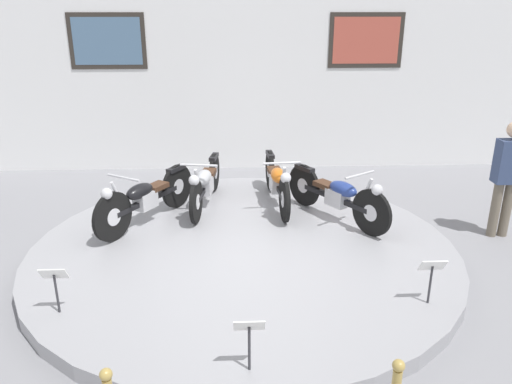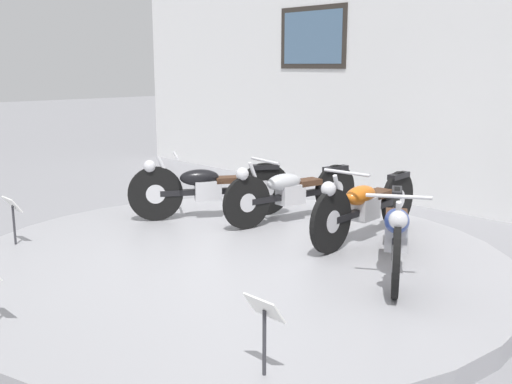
{
  "view_description": "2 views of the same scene",
  "coord_description": "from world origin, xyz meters",
  "px_view_note": "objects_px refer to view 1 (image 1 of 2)",
  "views": [
    {
      "loc": [
        -0.1,
        -5.79,
        3.04
      ],
      "look_at": [
        0.17,
        0.15,
        0.84
      ],
      "focal_mm": 35.0,
      "sensor_mm": 36.0,
      "label": 1
    },
    {
      "loc": [
        4.26,
        -3.77,
        2.02
      ],
      "look_at": [
        -0.09,
        0.37,
        0.75
      ],
      "focal_mm": 42.0,
      "sensor_mm": 36.0,
      "label": 2
    }
  ],
  "objects_px": {
    "motorcycle_orange": "(277,181)",
    "visitor_standing": "(507,173)",
    "motorcycle_silver": "(205,183)",
    "motorcycle_blue": "(338,195)",
    "motorcycle_black": "(145,197)",
    "info_placard_front_left": "(55,280)",
    "info_placard_front_centre": "(249,333)",
    "info_placard_front_right": "(432,271)"
  },
  "relations": [
    {
      "from": "info_placard_front_left",
      "to": "info_placard_front_right",
      "type": "relative_size",
      "value": 1.0
    },
    {
      "from": "motorcycle_blue",
      "to": "visitor_standing",
      "type": "xyz_separation_m",
      "value": [
        2.25,
        -0.26,
        0.37
      ]
    },
    {
      "from": "info_placard_front_left",
      "to": "info_placard_front_centre",
      "type": "height_order",
      "value": "same"
    },
    {
      "from": "info_placard_front_left",
      "to": "visitor_standing",
      "type": "relative_size",
      "value": 0.31
    },
    {
      "from": "motorcycle_orange",
      "to": "info_placard_front_left",
      "type": "height_order",
      "value": "motorcycle_orange"
    },
    {
      "from": "motorcycle_orange",
      "to": "visitor_standing",
      "type": "bearing_deg",
      "value": -16.25
    },
    {
      "from": "info_placard_front_right",
      "to": "motorcycle_blue",
      "type": "bearing_deg",
      "value": 103.49
    },
    {
      "from": "motorcycle_silver",
      "to": "motorcycle_blue",
      "type": "bearing_deg",
      "value": -18.25
    },
    {
      "from": "motorcycle_black",
      "to": "info_placard_front_left",
      "type": "relative_size",
      "value": 3.4
    },
    {
      "from": "motorcycle_orange",
      "to": "info_placard_front_right",
      "type": "distance_m",
      "value": 3.11
    },
    {
      "from": "motorcycle_blue",
      "to": "info_placard_front_left",
      "type": "xyz_separation_m",
      "value": [
        -3.23,
        -2.19,
        -0.02
      ]
    },
    {
      "from": "info_placard_front_centre",
      "to": "info_placard_front_right",
      "type": "xyz_separation_m",
      "value": [
        1.88,
        0.93,
        0.0
      ]
    },
    {
      "from": "motorcycle_black",
      "to": "visitor_standing",
      "type": "relative_size",
      "value": 1.06
    },
    {
      "from": "motorcycle_blue",
      "to": "info_placard_front_right",
      "type": "relative_size",
      "value": 3.3
    },
    {
      "from": "motorcycle_silver",
      "to": "motorcycle_orange",
      "type": "xyz_separation_m",
      "value": [
        1.1,
        0.0,
        0.01
      ]
    },
    {
      "from": "motorcycle_orange",
      "to": "info_placard_front_left",
      "type": "bearing_deg",
      "value": -130.74
    },
    {
      "from": "info_placard_front_left",
      "to": "visitor_standing",
      "type": "height_order",
      "value": "visitor_standing"
    },
    {
      "from": "motorcycle_orange",
      "to": "motorcycle_blue",
      "type": "distance_m",
      "value": 1.02
    },
    {
      "from": "info_placard_front_left",
      "to": "info_placard_front_centre",
      "type": "xyz_separation_m",
      "value": [
        1.88,
        -0.93,
        0.0
      ]
    },
    {
      "from": "motorcycle_blue",
      "to": "visitor_standing",
      "type": "relative_size",
      "value": 1.03
    },
    {
      "from": "motorcycle_orange",
      "to": "visitor_standing",
      "type": "xyz_separation_m",
      "value": [
        3.06,
        -0.89,
        0.36
      ]
    },
    {
      "from": "motorcycle_black",
      "to": "info_placard_front_right",
      "type": "distance_m",
      "value": 3.9
    },
    {
      "from": "info_placard_front_centre",
      "to": "motorcycle_black",
      "type": "bearing_deg",
      "value": 113.44
    },
    {
      "from": "info_placard_front_centre",
      "to": "info_placard_front_left",
      "type": "bearing_deg",
      "value": 153.63
    },
    {
      "from": "motorcycle_silver",
      "to": "motorcycle_blue",
      "type": "relative_size",
      "value": 1.16
    },
    {
      "from": "motorcycle_blue",
      "to": "info_placard_front_left",
      "type": "bearing_deg",
      "value": -145.93
    },
    {
      "from": "motorcycle_blue",
      "to": "motorcycle_silver",
      "type": "bearing_deg",
      "value": 161.75
    },
    {
      "from": "info_placard_front_right",
      "to": "visitor_standing",
      "type": "xyz_separation_m",
      "value": [
        1.73,
        1.92,
        0.39
      ]
    },
    {
      "from": "info_placard_front_right",
      "to": "motorcycle_orange",
      "type": "bearing_deg",
      "value": 115.32
    },
    {
      "from": "info_placard_front_left",
      "to": "motorcycle_orange",
      "type": "bearing_deg",
      "value": 49.26
    },
    {
      "from": "motorcycle_black",
      "to": "info_placard_front_right",
      "type": "bearing_deg",
      "value": -34.09
    },
    {
      "from": "motorcycle_orange",
      "to": "motorcycle_blue",
      "type": "relative_size",
      "value": 1.18
    },
    {
      "from": "motorcycle_silver",
      "to": "motorcycle_orange",
      "type": "relative_size",
      "value": 0.98
    },
    {
      "from": "motorcycle_silver",
      "to": "motorcycle_blue",
      "type": "height_order",
      "value": "motorcycle_blue"
    },
    {
      "from": "info_placard_front_right",
      "to": "visitor_standing",
      "type": "relative_size",
      "value": 0.31
    },
    {
      "from": "info_placard_front_right",
      "to": "info_placard_front_left",
      "type": "bearing_deg",
      "value": 180.0
    },
    {
      "from": "info_placard_front_left",
      "to": "info_placard_front_centre",
      "type": "distance_m",
      "value": 2.1
    },
    {
      "from": "info_placard_front_right",
      "to": "visitor_standing",
      "type": "height_order",
      "value": "visitor_standing"
    },
    {
      "from": "motorcycle_blue",
      "to": "info_placard_front_right",
      "type": "height_order",
      "value": "motorcycle_blue"
    },
    {
      "from": "motorcycle_orange",
      "to": "info_placard_front_centre",
      "type": "height_order",
      "value": "motorcycle_orange"
    },
    {
      "from": "motorcycle_orange",
      "to": "motorcycle_black",
      "type": "bearing_deg",
      "value": -161.66
    },
    {
      "from": "motorcycle_black",
      "to": "info_placard_front_left",
      "type": "xyz_separation_m",
      "value": [
        -0.53,
        -2.19,
        -0.03
      ]
    }
  ]
}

